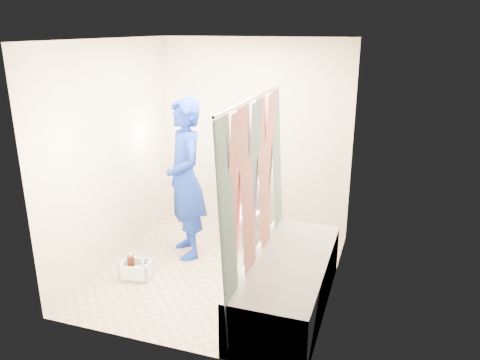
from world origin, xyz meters
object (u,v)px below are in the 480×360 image
(toilet, at_px, (245,214))
(plumber, at_px, (185,180))
(bathtub, at_px, (288,282))
(cleaning_caddy, at_px, (137,270))

(toilet, height_order, plumber, plumber)
(bathtub, height_order, cleaning_caddy, bathtub)
(plumber, bearing_deg, cleaning_caddy, -61.19)
(cleaning_caddy, bearing_deg, toilet, 44.46)
(bathtub, bearing_deg, plumber, 151.89)
(plumber, height_order, cleaning_caddy, plumber)
(cleaning_caddy, bearing_deg, plumber, 56.82)
(plumber, bearing_deg, toilet, 94.03)
(cleaning_caddy, bearing_deg, bathtub, -13.10)
(toilet, xyz_separation_m, cleaning_caddy, (-0.79, -1.20, -0.28))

